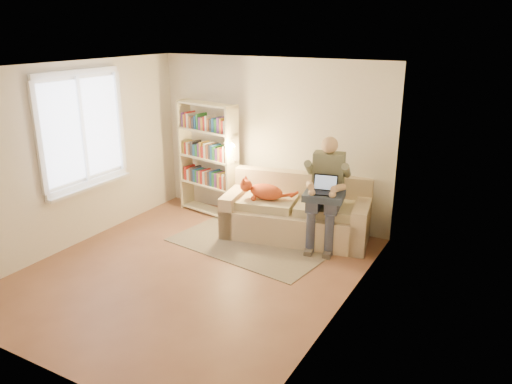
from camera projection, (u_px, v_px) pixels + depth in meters
The scene contains 14 objects.
floor at pixel (192, 271), 6.52m from camera, with size 4.50×4.50×0.00m, color brown.
ceiling at pixel (182, 67), 5.69m from camera, with size 4.00×4.50×0.02m, color white.
wall_left at pixel (72, 156), 7.02m from camera, with size 0.02×4.50×2.60m, color silver.
wall_right at pixel (343, 203), 5.18m from camera, with size 0.02×4.50×2.60m, color silver.
wall_back at pixel (272, 141), 7.97m from camera, with size 4.00×0.02×2.60m, color silver.
wall_front at pixel (29, 243), 4.24m from camera, with size 4.00×0.02×2.60m, color silver.
window at pixel (85, 149), 7.14m from camera, with size 0.12×1.52×1.69m.
sofa at pixel (297, 215), 7.53m from camera, with size 2.29×1.37×0.91m.
person at pixel (326, 186), 7.09m from camera, with size 0.56×0.76×1.57m.
cat at pixel (261, 191), 7.44m from camera, with size 0.78×0.39×0.29m.
blanket at pixel (327, 196), 6.96m from camera, with size 0.55×0.45×0.10m, color #283346.
laptop at pixel (327, 188), 6.94m from camera, with size 0.39×0.36×0.29m.
bookshelf at pixel (208, 154), 8.22m from camera, with size 1.24×0.55×1.89m.
rug at pixel (251, 244), 7.32m from camera, with size 2.27×1.34×0.01m, color gray.
Camera 1 is at (3.57, -4.70, 3.06)m, focal length 35.00 mm.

